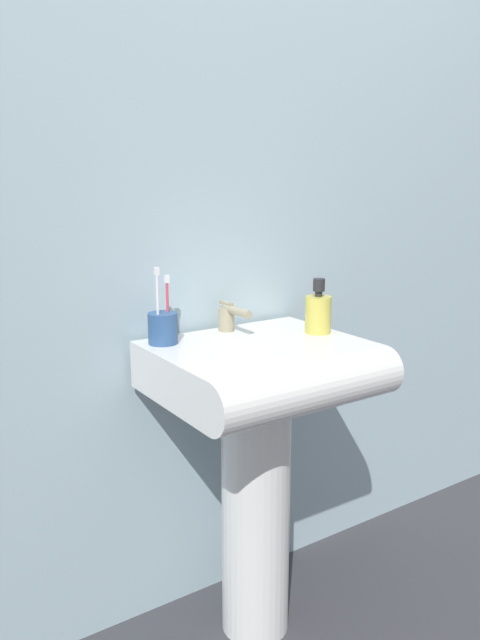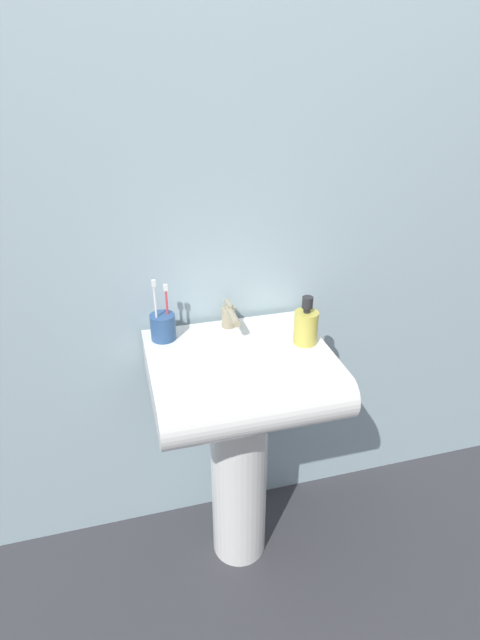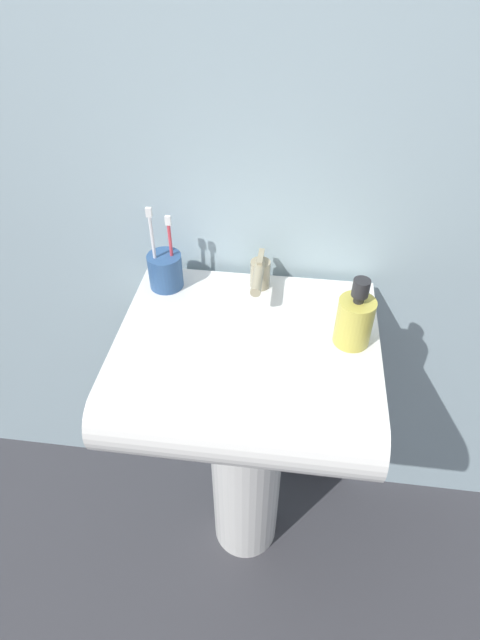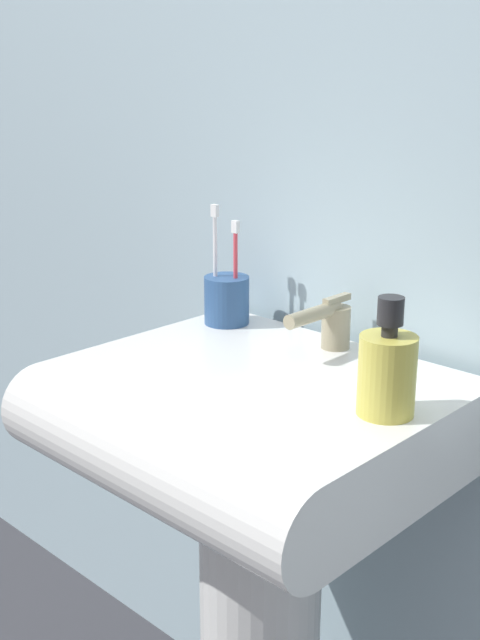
{
  "view_description": "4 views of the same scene",
  "coord_description": "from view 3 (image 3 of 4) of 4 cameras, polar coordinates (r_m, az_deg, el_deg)",
  "views": [
    {
      "loc": [
        -0.9,
        -1.27,
        1.26
      ],
      "look_at": [
        -0.03,
        0.03,
        0.9
      ],
      "focal_mm": 35.0,
      "sensor_mm": 36.0,
      "label": 1
    },
    {
      "loc": [
        -0.32,
        -1.2,
        1.6
      ],
      "look_at": [
        0.01,
        0.02,
        0.93
      ],
      "focal_mm": 28.0,
      "sensor_mm": 36.0,
      "label": 2
    },
    {
      "loc": [
        0.08,
        -0.74,
        1.53
      ],
      "look_at": [
        -0.02,
        0.0,
        0.86
      ],
      "focal_mm": 28.0,
      "sensor_mm": 36.0,
      "label": 3
    },
    {
      "loc": [
        0.71,
        -0.78,
        1.24
      ],
      "look_at": [
        -0.03,
        -0.01,
        0.91
      ],
      "focal_mm": 45.0,
      "sensor_mm": 36.0,
      "label": 4
    }
  ],
  "objects": [
    {
      "name": "soap_bottle",
      "position": [
        0.99,
        12.96,
        0.09
      ],
      "size": [
        0.07,
        0.07,
        0.15
      ],
      "color": "gold",
      "rests_on": "sink_basin"
    },
    {
      "name": "toothbrush_cup",
      "position": [
        1.12,
        -8.53,
        5.69
      ],
      "size": [
        0.08,
        0.08,
        0.2
      ],
      "color": "#2D5184",
      "rests_on": "sink_basin"
    },
    {
      "name": "ground_plane",
      "position": [
        1.7,
        0.63,
        -22.65
      ],
      "size": [
        6.0,
        6.0,
        0.0
      ],
      "primitive_type": "plane",
      "color": "#38383D",
      "rests_on": "ground"
    },
    {
      "name": "sink_basin",
      "position": [
        1.03,
        0.63,
        -5.68
      ],
      "size": [
        0.53,
        0.46,
        0.12
      ],
      "color": "white",
      "rests_on": "sink_pedestal"
    },
    {
      "name": "faucet",
      "position": [
        1.1,
        2.26,
        5.26
      ],
      "size": [
        0.04,
        0.14,
        0.08
      ],
      "color": "tan",
      "rests_on": "sink_basin"
    },
    {
      "name": "wall_back",
      "position": [
        1.04,
        2.89,
        23.02
      ],
      "size": [
        5.0,
        0.05,
        2.4
      ],
      "primitive_type": "cube",
      "color": "#9EB7C1",
      "rests_on": "ground"
    },
    {
      "name": "sink_pedestal",
      "position": [
        1.39,
        0.74,
        -16.14
      ],
      "size": [
        0.19,
        0.19,
        0.71
      ],
      "primitive_type": "cylinder",
      "color": "white",
      "rests_on": "ground"
    }
  ]
}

